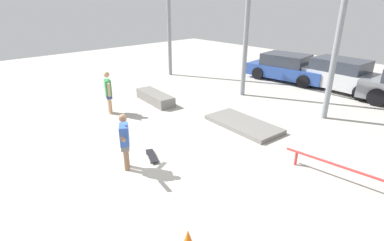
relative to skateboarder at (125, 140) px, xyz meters
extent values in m
plane|color=#B2ADA3|center=(-0.07, 1.05, -0.81)|extent=(36.00, 36.00, 0.00)
cylinder|color=#8C664C|center=(-0.08, 0.05, -0.46)|extent=(0.13, 0.13, 0.70)
cylinder|color=#8C664C|center=(0.08, -0.05, -0.46)|extent=(0.13, 0.13, 0.70)
cube|color=slate|center=(0.00, 0.00, -0.17)|extent=(0.41, 0.36, 0.15)
cube|color=#3359B2|center=(0.00, 0.00, 0.14)|extent=(0.47, 0.41, 0.50)
sphere|color=#8C664C|center=(0.00, 0.00, 0.58)|extent=(0.19, 0.19, 0.19)
cylinder|color=#8C664C|center=(-0.39, 0.25, 0.23)|extent=(0.43, 0.32, 0.32)
cylinder|color=#8C664C|center=(0.39, -0.25, 0.23)|extent=(0.43, 0.32, 0.32)
cube|color=black|center=(0.00, 0.77, -0.74)|extent=(0.80, 0.49, 0.01)
cylinder|color=silver|center=(0.28, 0.77, -0.78)|extent=(0.06, 0.05, 0.05)
cylinder|color=silver|center=(0.20, 0.57, -0.78)|extent=(0.06, 0.05, 0.05)
cylinder|color=silver|center=(-0.20, 0.98, -0.78)|extent=(0.06, 0.05, 0.05)
cylinder|color=silver|center=(-0.29, 0.78, -0.78)|extent=(0.06, 0.05, 0.05)
cube|color=slate|center=(-3.78, 3.63, -0.61)|extent=(2.18, 0.91, 0.40)
cube|color=slate|center=(0.32, 4.33, -0.73)|extent=(2.70, 1.45, 0.15)
cylinder|color=red|center=(4.07, 3.45, -0.42)|extent=(3.01, 0.34, 0.06)
cylinder|color=red|center=(2.84, 3.34, -0.61)|extent=(0.07, 0.07, 0.38)
cylinder|color=gray|center=(-7.13, 7.12, 2.56)|extent=(0.20, 0.20, 6.73)
cylinder|color=gray|center=(-1.96, 7.12, 2.56)|extent=(0.20, 0.20, 6.73)
cylinder|color=gray|center=(1.81, 7.12, 2.56)|extent=(0.20, 0.20, 6.73)
cube|color=#284793|center=(-2.00, 10.88, -0.33)|extent=(4.16, 2.08, 0.61)
cube|color=#2D333D|center=(-2.16, 10.87, 0.26)|extent=(2.35, 1.78, 0.57)
cylinder|color=black|center=(-0.84, 11.83, -0.49)|extent=(0.65, 0.28, 0.63)
cylinder|color=black|center=(-0.68, 10.16, -0.49)|extent=(0.65, 0.28, 0.63)
cylinder|color=black|center=(-3.32, 11.60, -0.49)|extent=(0.65, 0.28, 0.63)
cylinder|color=black|center=(-3.16, 9.93, -0.49)|extent=(0.65, 0.28, 0.63)
cube|color=#B7BABF|center=(0.70, 11.10, -0.26)|extent=(4.26, 1.97, 0.73)
cube|color=#2D333D|center=(0.53, 11.11, 0.37)|extent=(2.39, 1.72, 0.53)
cylinder|color=black|center=(2.04, 11.85, -0.47)|extent=(0.68, 0.26, 0.67)
cylinder|color=black|center=(1.93, 10.18, -0.47)|extent=(0.68, 0.26, 0.67)
cylinder|color=black|center=(-0.54, 12.02, -0.47)|extent=(0.68, 0.26, 0.67)
cylinder|color=black|center=(-0.65, 10.35, -0.47)|extent=(0.68, 0.26, 0.67)
cylinder|color=black|center=(2.60, 9.94, -0.45)|extent=(0.73, 0.27, 0.71)
cylinder|color=tan|center=(-3.79, 1.59, -0.43)|extent=(0.13, 0.13, 0.75)
cylinder|color=tan|center=(-3.96, 1.65, -0.43)|extent=(0.13, 0.13, 0.75)
cube|color=navy|center=(-3.88, 1.62, -0.12)|extent=(0.40, 0.31, 0.16)
cube|color=#338C4C|center=(-3.88, 1.62, 0.21)|extent=(0.47, 0.34, 0.54)
sphere|color=tan|center=(-3.88, 1.62, 0.68)|extent=(0.21, 0.21, 0.21)
cylinder|color=tan|center=(-3.60, 1.52, 0.19)|extent=(0.19, 0.15, 0.50)
cylinder|color=tan|center=(-4.15, 1.72, 0.19)|extent=(0.19, 0.15, 0.50)
camera|label=1|loc=(6.04, -3.27, 3.27)|focal=28.00mm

